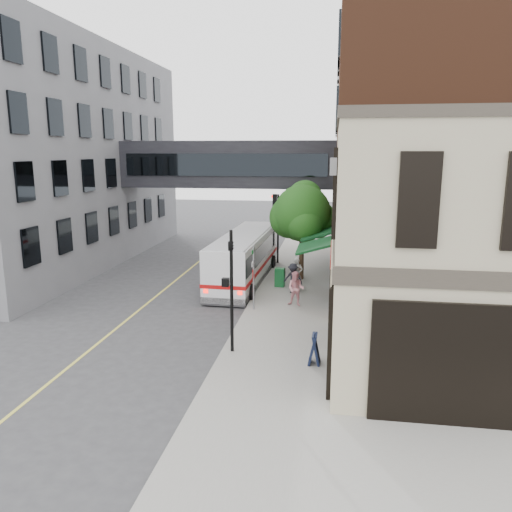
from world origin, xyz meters
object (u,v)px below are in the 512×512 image
(pedestrian_c, at_px, (293,278))
(pedestrian_a, at_px, (297,274))
(pedestrian_b, at_px, (296,289))
(newspaper_box, at_px, (280,277))
(sandwich_board, at_px, (314,349))
(bus, at_px, (245,255))

(pedestrian_c, bearing_deg, pedestrian_a, 82.24)
(pedestrian_b, distance_m, pedestrian_c, 2.19)
(newspaper_box, distance_m, sandwich_board, 10.08)
(pedestrian_b, height_order, newspaper_box, pedestrian_b)
(bus, bearing_deg, pedestrian_b, -54.45)
(pedestrian_c, distance_m, sandwich_board, 8.80)
(pedestrian_c, bearing_deg, sandwich_board, -66.23)
(pedestrian_b, relative_size, sandwich_board, 1.56)
(bus, xyz_separation_m, pedestrian_a, (3.13, -2.06, -0.49))
(newspaper_box, bearing_deg, pedestrian_a, -33.37)
(pedestrian_c, bearing_deg, bus, 155.07)
(bus, height_order, pedestrian_c, bus)
(newspaper_box, height_order, sandwich_board, sandwich_board)
(pedestrian_a, xyz_separation_m, pedestrian_b, (0.16, -2.55, -0.06))
(bus, height_order, sandwich_board, bus)
(pedestrian_b, relative_size, newspaper_box, 1.66)
(pedestrian_c, bearing_deg, newspaper_box, 139.35)
(bus, xyz_separation_m, pedestrian_b, (3.29, -4.60, -0.55))
(pedestrian_a, relative_size, pedestrian_b, 1.07)
(pedestrian_a, distance_m, newspaper_box, 1.29)
(sandwich_board, bearing_deg, pedestrian_b, 101.17)
(bus, distance_m, pedestrian_a, 3.78)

